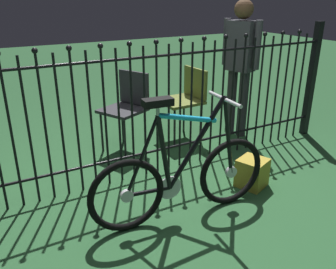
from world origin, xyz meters
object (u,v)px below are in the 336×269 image
object	(u,v)px
bicycle	(182,177)
chair_olive	(186,96)
chair_charcoal	(127,103)
display_crate	(252,173)
person_visitor	(240,59)

from	to	relation	value
bicycle	chair_olive	world-z (taller)	bicycle
chair_charcoal	display_crate	size ratio (longest dim) A/B	3.26
chair_olive	person_visitor	distance (m)	0.73
bicycle	chair_charcoal	distance (m)	1.39
bicycle	person_visitor	distance (m)	1.91
bicycle	display_crate	xyz separation A→B (m)	(0.76, 0.08, -0.20)
chair_charcoal	display_crate	world-z (taller)	chair_charcoal
person_visitor	chair_charcoal	bearing A→B (deg)	169.48
person_visitor	display_crate	world-z (taller)	person_visitor
chair_charcoal	display_crate	bearing A→B (deg)	-64.93
chair_charcoal	person_visitor	xyz separation A→B (m)	(1.27, -0.24, 0.39)
bicycle	display_crate	world-z (taller)	bicycle
chair_charcoal	bicycle	bearing A→B (deg)	-96.78
bicycle	chair_olive	distance (m)	1.58
chair_olive	chair_charcoal	xyz separation A→B (m)	(-0.69, 0.04, 0.01)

